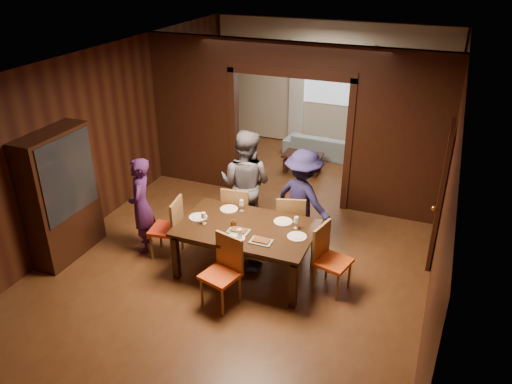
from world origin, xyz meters
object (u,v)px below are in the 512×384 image
at_px(sofa, 323,145).
at_px(coffee_table, 302,163).
at_px(chair_far_r, 291,221).
at_px(chair_near, 220,273).
at_px(chair_right, 333,260).
at_px(chair_far_l, 239,212).
at_px(person_grey, 246,184).
at_px(dining_table, 247,249).
at_px(person_purple, 141,205).
at_px(person_navy, 303,199).
at_px(chair_left, 165,227).
at_px(hutch, 61,196).

bearing_deg(sofa, coffee_table, 83.90).
xyz_separation_m(chair_far_r, chair_near, (-0.43, -1.64, 0.00)).
distance_m(chair_right, chair_far_l, 1.90).
relative_size(person_grey, sofa, 1.06).
distance_m(dining_table, chair_far_l, 0.95).
relative_size(dining_table, chair_right, 1.98).
distance_m(person_purple, person_navy, 2.49).
height_order(person_purple, coffee_table, person_purple).
distance_m(chair_far_l, chair_near, 1.68).
bearing_deg(dining_table, chair_far_l, 120.65).
bearing_deg(chair_near, person_grey, 117.35).
height_order(dining_table, coffee_table, dining_table).
xyz_separation_m(chair_left, hutch, (-1.42, -0.52, 0.52)).
distance_m(person_navy, chair_far_l, 1.07).
bearing_deg(chair_far_l, chair_left, 38.77).
bearing_deg(dining_table, person_grey, 113.48).
xyz_separation_m(person_navy, chair_far_l, (-0.99, -0.24, -0.32)).
relative_size(person_purple, coffee_table, 1.91).
bearing_deg(hutch, person_navy, 26.34).
xyz_separation_m(person_grey, chair_left, (-0.89, -1.03, -0.43)).
bearing_deg(chair_far_r, person_grey, -27.32).
height_order(person_navy, chair_right, person_navy).
xyz_separation_m(chair_left, chair_far_r, (1.71, 0.88, 0.00)).
height_order(sofa, chair_left, chair_left).
relative_size(person_purple, person_navy, 0.95).
bearing_deg(coffee_table, chair_far_r, -76.75).
xyz_separation_m(person_purple, sofa, (1.61, 4.80, -0.51)).
xyz_separation_m(sofa, hutch, (-2.61, -5.35, 0.75)).
distance_m(chair_near, hutch, 2.77).
xyz_separation_m(dining_table, chair_far_l, (-0.48, 0.81, 0.10)).
height_order(person_purple, hutch, hutch).
xyz_separation_m(person_purple, person_navy, (2.26, 1.06, 0.04)).
distance_m(person_purple, person_grey, 1.66).
distance_m(sofa, dining_table, 4.79).
bearing_deg(chair_right, chair_far_r, 62.02).
bearing_deg(dining_table, chair_left, -178.05).
bearing_deg(coffee_table, sofa, 81.14).
height_order(chair_left, hutch, hutch).
relative_size(chair_left, chair_right, 1.00).
bearing_deg(chair_left, chair_far_r, 108.42).
height_order(chair_near, hutch, hutch).
height_order(sofa, hutch, hutch).
bearing_deg(person_purple, hutch, -85.48).
distance_m(person_purple, hutch, 1.17).
bearing_deg(chair_far_r, person_navy, -136.79).
relative_size(person_navy, chair_far_l, 1.66).
xyz_separation_m(dining_table, chair_near, (-0.04, -0.81, 0.10)).
height_order(sofa, chair_right, chair_right).
bearing_deg(dining_table, hutch, -168.36).
distance_m(person_grey, sofa, 3.86).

